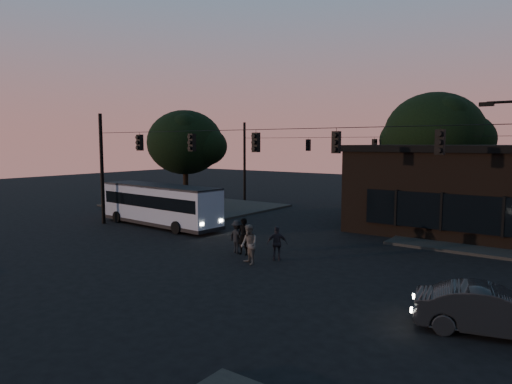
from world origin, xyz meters
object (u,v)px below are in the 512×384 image
Objects in this scene: bus at (160,203)px; pedestrian_d at (237,237)px; building at (489,189)px; pedestrian_a at (244,236)px; car at (492,311)px; pedestrian_c at (277,243)px; pedestrian_b at (249,244)px.

bus is 9.32m from pedestrian_d.
building is 16.05m from pedestrian_a.
bus is at bearing 58.94° from car.
pedestrian_c is at bearing -10.79° from bus.
building is 8.37× the size of pedestrian_a.
bus is 2.35× the size of car.
pedestrian_d is (-12.04, 3.41, 0.14)m from car.
pedestrian_b is 1.47m from pedestrian_c.
bus is 6.06× the size of pedestrian_c.
pedestrian_a is 1.12× the size of pedestrian_c.
pedestrian_a is at bearing -32.57° from pedestrian_c.
bus is 11.67m from pedestrian_c.
pedestrian_d is at bearing 59.89° from car.
car is 2.58× the size of pedestrian_c.
pedestrian_d is at bearing -14.19° from bus.
building is 8.46× the size of pedestrian_b.
pedestrian_c is at bearing -6.96° from pedestrian_a.
pedestrian_a reaches higher than pedestrian_b.
bus reaches higher than pedestrian_b.
car is at bearing 16.95° from pedestrian_b.
building reaches higher than car.
pedestrian_c is (-9.60, 3.35, 0.12)m from car.
building reaches higher than pedestrian_c.
bus is 5.45× the size of pedestrian_b.
pedestrian_b is at bearing 64.45° from car.
bus is at bearing -173.63° from pedestrian_b.
pedestrian_c is (0.69, 1.29, -0.09)m from pedestrian_b.
pedestrian_c is (1.95, 0.04, -0.10)m from pedestrian_a.
building reaches higher than pedestrian_b.
bus is at bearing -48.30° from pedestrian_c.
pedestrian_b is (10.58, -4.24, -0.63)m from bus.
building is at bearing 91.02° from pedestrian_b.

